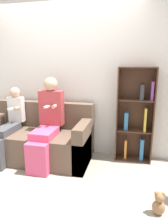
% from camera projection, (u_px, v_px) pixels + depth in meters
% --- Properties ---
extents(ground_plane, '(14.00, 14.00, 0.00)m').
position_uv_depth(ground_plane, '(47.00, 176.00, 2.81)').
color(ground_plane, '#9E9384').
extents(back_wall, '(10.00, 0.06, 2.55)m').
position_uv_depth(back_wall, '(66.00, 79.00, 3.40)').
color(back_wall, silver).
rests_on(back_wall, ground_plane).
extents(couch, '(1.72, 0.82, 0.90)m').
position_uv_depth(couch, '(39.00, 139.00, 3.29)').
color(couch, brown).
rests_on(couch, ground_plane).
extents(adult_seated, '(0.37, 0.75, 1.33)m').
position_uv_depth(adult_seated, '(47.00, 120.00, 3.04)').
color(adult_seated, '#DB4C75').
rests_on(adult_seated, ground_plane).
extents(child_seated, '(0.26, 0.76, 1.15)m').
position_uv_depth(child_seated, '(8.00, 125.00, 3.17)').
color(child_seated, '#47474C').
rests_on(child_seated, ground_plane).
extents(bookshelf, '(0.56, 0.25, 1.49)m').
position_uv_depth(bookshelf, '(136.00, 116.00, 3.15)').
color(bookshelf, '#4C2D1E').
rests_on(bookshelf, ground_plane).
extents(teddy_bear, '(0.13, 0.11, 0.27)m').
position_uv_depth(teddy_bear, '(159.00, 204.00, 2.06)').
color(teddy_bear, '#936B47').
rests_on(teddy_bear, ground_plane).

